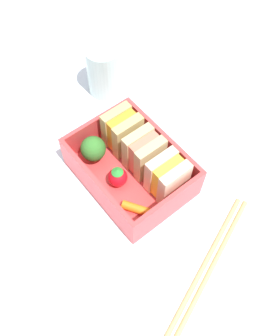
{
  "coord_description": "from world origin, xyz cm",
  "views": [
    {
      "loc": [
        21.32,
        -16.96,
        48.07
      ],
      "look_at": [
        0.0,
        0.0,
        2.7
      ],
      "focal_mm": 40.0,
      "sensor_mm": 36.0,
      "label": 1
    }
  ],
  "objects_px": {
    "strawberry_far_left": "(117,176)",
    "broccoli_floret": "(93,149)",
    "sandwich_center": "(167,177)",
    "drinking_glass": "(104,70)",
    "sandwich_left": "(122,131)",
    "sandwich_center_left": "(144,153)",
    "carrot_stick_far_left": "(137,209)",
    "chopstick_pair": "(208,265)"
  },
  "relations": [
    {
      "from": "carrot_stick_far_left",
      "to": "chopstick_pair",
      "type": "height_order",
      "value": "carrot_stick_far_left"
    },
    {
      "from": "strawberry_far_left",
      "to": "carrot_stick_far_left",
      "type": "relative_size",
      "value": 0.78
    },
    {
      "from": "sandwich_left",
      "to": "strawberry_far_left",
      "type": "height_order",
      "value": "sandwich_left"
    },
    {
      "from": "sandwich_left",
      "to": "carrot_stick_far_left",
      "type": "height_order",
      "value": "sandwich_left"
    },
    {
      "from": "sandwich_left",
      "to": "sandwich_center_left",
      "type": "distance_m",
      "value": 0.05
    },
    {
      "from": "carrot_stick_far_left",
      "to": "sandwich_center_left",
      "type": "bearing_deg",
      "value": 134.31
    },
    {
      "from": "sandwich_left",
      "to": "chopstick_pair",
      "type": "relative_size",
      "value": 0.3
    },
    {
      "from": "sandwich_center",
      "to": "strawberry_far_left",
      "type": "distance_m",
      "value": 0.07
    },
    {
      "from": "sandwich_center",
      "to": "carrot_stick_far_left",
      "type": "relative_size",
      "value": 1.44
    },
    {
      "from": "sandwich_left",
      "to": "broccoli_floret",
      "type": "relative_size",
      "value": 1.41
    },
    {
      "from": "broccoli_floret",
      "to": "drinking_glass",
      "type": "height_order",
      "value": "drinking_glass"
    },
    {
      "from": "chopstick_pair",
      "to": "carrot_stick_far_left",
      "type": "bearing_deg",
      "value": -167.08
    },
    {
      "from": "drinking_glass",
      "to": "sandwich_center_left",
      "type": "bearing_deg",
      "value": -17.45
    },
    {
      "from": "strawberry_far_left",
      "to": "chopstick_pair",
      "type": "relative_size",
      "value": 0.16
    },
    {
      "from": "sandwich_left",
      "to": "drinking_glass",
      "type": "distance_m",
      "value": 0.13
    },
    {
      "from": "drinking_glass",
      "to": "sandwich_left",
      "type": "bearing_deg",
      "value": -24.25
    },
    {
      "from": "sandwich_center_left",
      "to": "carrot_stick_far_left",
      "type": "height_order",
      "value": "sandwich_center_left"
    },
    {
      "from": "sandwich_center_left",
      "to": "chopstick_pair",
      "type": "distance_m",
      "value": 0.17
    },
    {
      "from": "carrot_stick_far_left",
      "to": "sandwich_center",
      "type": "bearing_deg",
      "value": 93.02
    },
    {
      "from": "sandwich_left",
      "to": "sandwich_center",
      "type": "distance_m",
      "value": 0.1
    },
    {
      "from": "broccoli_floret",
      "to": "strawberry_far_left",
      "type": "xyz_separation_m",
      "value": [
        0.05,
        0.0,
        -0.01
      ]
    },
    {
      "from": "sandwich_center",
      "to": "strawberry_far_left",
      "type": "height_order",
      "value": "sandwich_center"
    },
    {
      "from": "sandwich_center_left",
      "to": "strawberry_far_left",
      "type": "distance_m",
      "value": 0.05
    },
    {
      "from": "sandwich_center_left",
      "to": "strawberry_far_left",
      "type": "relative_size",
      "value": 1.84
    },
    {
      "from": "strawberry_far_left",
      "to": "sandwich_left",
      "type": "bearing_deg",
      "value": 135.14
    },
    {
      "from": "carrot_stick_far_left",
      "to": "drinking_glass",
      "type": "height_order",
      "value": "drinking_glass"
    },
    {
      "from": "sandwich_center_left",
      "to": "strawberry_far_left",
      "type": "bearing_deg",
      "value": -92.91
    },
    {
      "from": "drinking_glass",
      "to": "broccoli_floret",
      "type": "bearing_deg",
      "value": -42.5
    },
    {
      "from": "broccoli_floret",
      "to": "chopstick_pair",
      "type": "xyz_separation_m",
      "value": [
        0.22,
        0.02,
        -0.03
      ]
    },
    {
      "from": "strawberry_far_left",
      "to": "chopstick_pair",
      "type": "xyz_separation_m",
      "value": [
        0.17,
        0.02,
        -0.02
      ]
    },
    {
      "from": "broccoli_floret",
      "to": "drinking_glass",
      "type": "xyz_separation_m",
      "value": [
        -0.11,
        0.1,
        0.01
      ]
    },
    {
      "from": "sandwich_center_left",
      "to": "carrot_stick_far_left",
      "type": "relative_size",
      "value": 1.44
    },
    {
      "from": "chopstick_pair",
      "to": "drinking_glass",
      "type": "distance_m",
      "value": 0.34
    },
    {
      "from": "sandwich_center",
      "to": "drinking_glass",
      "type": "bearing_deg",
      "value": 166.43
    },
    {
      "from": "strawberry_far_left",
      "to": "broccoli_floret",
      "type": "bearing_deg",
      "value": -176.88
    },
    {
      "from": "strawberry_far_left",
      "to": "drinking_glass",
      "type": "distance_m",
      "value": 0.19
    },
    {
      "from": "sandwich_center",
      "to": "strawberry_far_left",
      "type": "xyz_separation_m",
      "value": [
        -0.05,
        -0.05,
        -0.02
      ]
    },
    {
      "from": "sandwich_left",
      "to": "carrot_stick_far_left",
      "type": "xyz_separation_m",
      "value": [
        0.1,
        -0.05,
        -0.03
      ]
    },
    {
      "from": "sandwich_center_left",
      "to": "broccoli_floret",
      "type": "relative_size",
      "value": 1.41
    },
    {
      "from": "sandwich_center_left",
      "to": "drinking_glass",
      "type": "xyz_separation_m",
      "value": [
        -0.16,
        0.05,
        0.0
      ]
    },
    {
      "from": "sandwich_center",
      "to": "chopstick_pair",
      "type": "bearing_deg",
      "value": -13.25
    },
    {
      "from": "strawberry_far_left",
      "to": "drinking_glass",
      "type": "relative_size",
      "value": 0.39
    }
  ]
}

